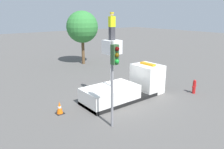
{
  "coord_description": "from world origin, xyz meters",
  "views": [
    {
      "loc": [
        -9.51,
        -11.2,
        6.07
      ],
      "look_at": [
        -1.76,
        -1.33,
        2.51
      ],
      "focal_mm": 35.0,
      "sensor_mm": 36.0,
      "label": 1
    }
  ],
  "objects_px": {
    "worker": "(112,26)",
    "traffic_cone_rear": "(60,108)",
    "traffic_light_pole": "(114,68)",
    "tree_left_bg": "(82,27)",
    "fire_hydrant": "(194,87)",
    "bucket_truck": "(127,87)"
  },
  "relations": [
    {
      "from": "tree_left_bg",
      "to": "fire_hydrant",
      "type": "bearing_deg",
      "value": -84.22
    },
    {
      "from": "traffic_light_pole",
      "to": "traffic_cone_rear",
      "type": "distance_m",
      "value": 4.79
    },
    {
      "from": "worker",
      "to": "traffic_light_pole",
      "type": "distance_m",
      "value": 3.97
    },
    {
      "from": "bucket_truck",
      "to": "tree_left_bg",
      "type": "distance_m",
      "value": 12.65
    },
    {
      "from": "worker",
      "to": "traffic_cone_rear",
      "type": "distance_m",
      "value": 6.11
    },
    {
      "from": "bucket_truck",
      "to": "fire_hydrant",
      "type": "height_order",
      "value": "bucket_truck"
    },
    {
      "from": "traffic_light_pole",
      "to": "tree_left_bg",
      "type": "height_order",
      "value": "tree_left_bg"
    },
    {
      "from": "traffic_light_pole",
      "to": "tree_left_bg",
      "type": "distance_m",
      "value": 16.02
    },
    {
      "from": "fire_hydrant",
      "to": "traffic_cone_rear",
      "type": "distance_m",
      "value": 10.28
    },
    {
      "from": "bucket_truck",
      "to": "worker",
      "type": "xyz_separation_m",
      "value": [
        -1.37,
        0.0,
        4.37
      ]
    },
    {
      "from": "traffic_light_pole",
      "to": "tree_left_bg",
      "type": "xyz_separation_m",
      "value": [
        6.76,
        14.48,
        1.09
      ]
    },
    {
      "from": "traffic_cone_rear",
      "to": "tree_left_bg",
      "type": "xyz_separation_m",
      "value": [
        8.34,
        11.07,
        4.05
      ]
    },
    {
      "from": "traffic_cone_rear",
      "to": "traffic_light_pole",
      "type": "bearing_deg",
      "value": -65.17
    },
    {
      "from": "traffic_light_pole",
      "to": "traffic_cone_rear",
      "type": "xyz_separation_m",
      "value": [
        -1.58,
        3.42,
        -2.96
      ]
    },
    {
      "from": "tree_left_bg",
      "to": "bucket_truck",
      "type": "bearing_deg",
      "value": -105.87
    },
    {
      "from": "worker",
      "to": "tree_left_bg",
      "type": "distance_m",
      "value": 12.61
    },
    {
      "from": "worker",
      "to": "tree_left_bg",
      "type": "xyz_separation_m",
      "value": [
        4.69,
        11.67,
        -0.8
      ]
    },
    {
      "from": "fire_hydrant",
      "to": "tree_left_bg",
      "type": "height_order",
      "value": "tree_left_bg"
    },
    {
      "from": "worker",
      "to": "traffic_cone_rear",
      "type": "bearing_deg",
      "value": 170.54
    },
    {
      "from": "bucket_truck",
      "to": "tree_left_bg",
      "type": "bearing_deg",
      "value": 74.13
    },
    {
      "from": "bucket_truck",
      "to": "traffic_light_pole",
      "type": "height_order",
      "value": "traffic_light_pole"
    },
    {
      "from": "traffic_light_pole",
      "to": "fire_hydrant",
      "type": "distance_m",
      "value": 8.67
    }
  ]
}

